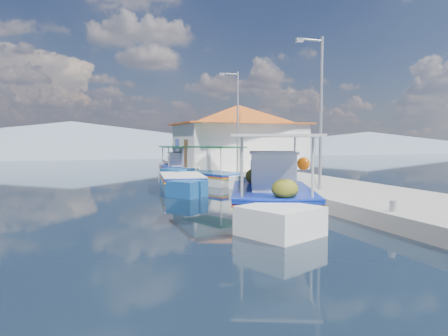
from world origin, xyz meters
name	(u,v)px	position (x,y,z in m)	size (l,w,h in m)	color
ground	(229,219)	(0.00, 0.00, 0.00)	(160.00, 160.00, 0.00)	black
quay	(298,185)	(5.90, 6.00, 0.25)	(5.00, 44.00, 0.50)	#99968F
bollards	(267,179)	(3.80, 5.25, 0.65)	(0.20, 17.20, 0.30)	#A5A8AD
main_caique	(270,197)	(1.64, 0.41, 0.57)	(4.80, 8.35, 2.97)	white
caique_green_canopy	(214,178)	(2.71, 9.81, 0.35)	(3.41, 5.77, 2.34)	white
caique_blue_hull	(181,184)	(0.34, 7.75, 0.32)	(2.55, 6.57, 1.18)	#164A89
caique_far	(176,169)	(2.03, 16.29, 0.41)	(2.10, 6.36, 2.23)	white
harbor_building	(238,135)	(6.20, 15.00, 2.78)	(10.49, 10.49, 4.40)	white
lamp_post_near	(319,105)	(4.51, 2.00, 3.85)	(1.21, 0.14, 6.00)	#A5A8AD
lamp_post_far	(236,117)	(4.51, 11.00, 3.85)	(1.21, 0.14, 6.00)	#A5A8AD
mountain_ridge	(147,142)	(6.54, 56.00, 2.04)	(171.40, 96.00, 5.50)	slate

